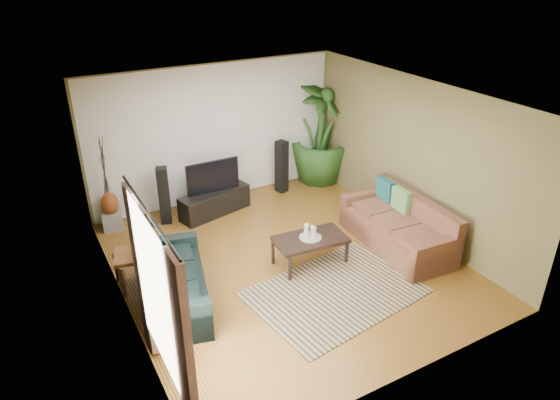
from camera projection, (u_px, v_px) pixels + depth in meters
floor at (286, 263)px, 8.03m from camera, size 5.50×5.50×0.00m
ceiling at (287, 98)px, 6.82m from camera, size 5.50×5.50×0.00m
wall_back at (216, 134)px, 9.57m from camera, size 5.00×0.00×5.00m
wall_front at (415, 284)px, 5.27m from camera, size 5.00×0.00×5.00m
wall_left at (116, 228)px, 6.34m from camera, size 0.00×5.50×5.50m
wall_right at (413, 157)px, 8.51m from camera, size 0.00×5.50×5.50m
backwall_panel at (216, 134)px, 9.57m from camera, size 4.90×0.00×4.90m
window_pane at (153, 291)px, 5.07m from camera, size 0.00×1.80×1.80m
curtain_near at (185, 355)px, 4.62m from camera, size 0.08×0.35×2.20m
curtain_far at (141, 273)px, 5.79m from camera, size 0.08×0.35×2.20m
curtain_rod at (147, 212)px, 4.69m from camera, size 0.03×1.90×0.03m
sofa_left at (176, 278)px, 6.95m from camera, size 1.23×1.99×0.85m
sofa_right at (397, 223)px, 8.33m from camera, size 1.05×2.13×0.85m
area_rug at (335, 292)px, 7.34m from camera, size 2.61×2.01×0.01m
coffee_table at (310, 250)px, 7.94m from camera, size 1.19×0.73×0.46m
candle_tray at (310, 237)px, 7.84m from camera, size 0.35×0.35×0.02m
candle_tall at (306, 231)px, 7.78m from camera, size 0.07×0.07×0.23m
candle_mid at (314, 233)px, 7.78m from camera, size 0.07×0.07×0.17m
candle_short at (312, 230)px, 7.88m from camera, size 0.07×0.07×0.14m
tv_stand at (215, 202)px, 9.45m from camera, size 1.45×0.73×0.46m
television at (213, 176)px, 9.23m from camera, size 1.02×0.06×0.60m
speaker_left at (164, 196)px, 9.01m from camera, size 0.25×0.27×1.08m
speaker_right at (282, 167)px, 10.20m from camera, size 0.25×0.26×1.10m
potted_plant at (320, 133)px, 10.48m from camera, size 1.67×1.67×2.16m
plant_pot at (319, 173)px, 10.89m from camera, size 0.40×0.40×0.31m
pedestal at (113, 220)px, 8.96m from camera, size 0.39×0.39×0.34m
vase at (110, 204)px, 8.82m from camera, size 0.31×0.31×0.43m
side_table at (134, 269)px, 7.41m from camera, size 0.62×0.62×0.55m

